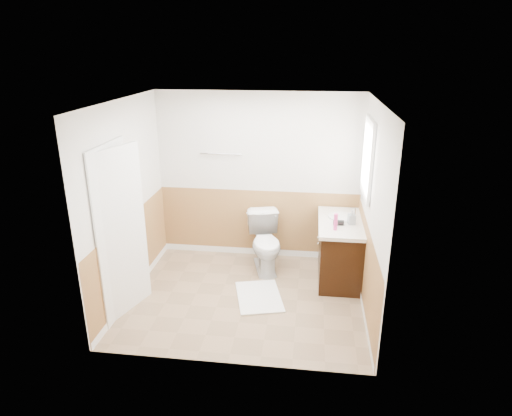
# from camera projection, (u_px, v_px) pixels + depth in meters

# --- Properties ---
(floor) EXTENTS (3.00, 3.00, 0.00)m
(floor) POSITION_uv_depth(u_px,v_px,m) (246.00, 297.00, 5.80)
(floor) COLOR #8C7051
(floor) RESTS_ON ground
(ceiling) EXTENTS (3.00, 3.00, 0.00)m
(ceiling) POSITION_uv_depth(u_px,v_px,m) (244.00, 101.00, 4.95)
(ceiling) COLOR white
(ceiling) RESTS_ON floor
(wall_back) EXTENTS (3.00, 0.00, 3.00)m
(wall_back) POSITION_uv_depth(u_px,v_px,m) (258.00, 177.00, 6.59)
(wall_back) COLOR silver
(wall_back) RESTS_ON floor
(wall_front) EXTENTS (3.00, 0.00, 3.00)m
(wall_front) POSITION_uv_depth(u_px,v_px,m) (225.00, 254.00, 4.16)
(wall_front) COLOR silver
(wall_front) RESTS_ON floor
(wall_left) EXTENTS (0.00, 3.00, 3.00)m
(wall_left) POSITION_uv_depth(u_px,v_px,m) (127.00, 202.00, 5.55)
(wall_left) COLOR silver
(wall_left) RESTS_ON floor
(wall_right) EXTENTS (0.00, 3.00, 3.00)m
(wall_right) POSITION_uv_depth(u_px,v_px,m) (372.00, 212.00, 5.20)
(wall_right) COLOR silver
(wall_right) RESTS_ON floor
(wainscot_back) EXTENTS (3.00, 0.00, 3.00)m
(wainscot_back) POSITION_uv_depth(u_px,v_px,m) (258.00, 225.00, 6.83)
(wainscot_back) COLOR #A07140
(wainscot_back) RESTS_ON floor
(wainscot_front) EXTENTS (3.00, 0.00, 3.00)m
(wainscot_front) POSITION_uv_depth(u_px,v_px,m) (227.00, 321.00, 4.43)
(wainscot_front) COLOR #A07140
(wainscot_front) RESTS_ON floor
(wainscot_left) EXTENTS (0.00, 2.60, 2.60)m
(wainscot_left) POSITION_uv_depth(u_px,v_px,m) (133.00, 256.00, 5.81)
(wainscot_left) COLOR #A07140
(wainscot_left) RESTS_ON floor
(wainscot_right) EXTENTS (0.00, 2.60, 2.60)m
(wainscot_right) POSITION_uv_depth(u_px,v_px,m) (365.00, 270.00, 5.46)
(wainscot_right) COLOR #A07140
(wainscot_right) RESTS_ON floor
(toilet) EXTENTS (0.64, 0.89, 0.82)m
(toilet) POSITION_uv_depth(u_px,v_px,m) (266.00, 243.00, 6.41)
(toilet) COLOR white
(toilet) RESTS_ON floor
(bath_mat) EXTENTS (0.73, 0.91, 0.02)m
(bath_mat) POSITION_uv_depth(u_px,v_px,m) (259.00, 297.00, 5.79)
(bath_mat) COLOR white
(bath_mat) RESTS_ON floor
(vanity_cabinet) EXTENTS (0.55, 1.10, 0.80)m
(vanity_cabinet) POSITION_uv_depth(u_px,v_px,m) (340.00, 251.00, 6.17)
(vanity_cabinet) COLOR black
(vanity_cabinet) RESTS_ON floor
(vanity_knob_left) EXTENTS (0.03, 0.03, 0.03)m
(vanity_knob_left) POSITION_uv_depth(u_px,v_px,m) (318.00, 243.00, 6.06)
(vanity_knob_left) COLOR #B7B8BE
(vanity_knob_left) RESTS_ON vanity_cabinet
(vanity_knob_right) EXTENTS (0.03, 0.03, 0.03)m
(vanity_knob_right) POSITION_uv_depth(u_px,v_px,m) (318.00, 237.00, 6.25)
(vanity_knob_right) COLOR silver
(vanity_knob_right) RESTS_ON vanity_cabinet
(countertop) EXTENTS (0.60, 1.15, 0.05)m
(countertop) POSITION_uv_depth(u_px,v_px,m) (341.00, 223.00, 6.02)
(countertop) COLOR beige
(countertop) RESTS_ON vanity_cabinet
(sink_basin) EXTENTS (0.36, 0.36, 0.02)m
(sink_basin) POSITION_uv_depth(u_px,v_px,m) (341.00, 217.00, 6.15)
(sink_basin) COLOR white
(sink_basin) RESTS_ON countertop
(faucet) EXTENTS (0.02, 0.02, 0.14)m
(faucet) POSITION_uv_depth(u_px,v_px,m) (355.00, 213.00, 6.11)
(faucet) COLOR silver
(faucet) RESTS_ON countertop
(lotion_bottle) EXTENTS (0.05, 0.05, 0.22)m
(lotion_bottle) POSITION_uv_depth(u_px,v_px,m) (336.00, 222.00, 5.70)
(lotion_bottle) COLOR #E03A8C
(lotion_bottle) RESTS_ON countertop
(soap_dispenser) EXTENTS (0.11, 0.11, 0.20)m
(soap_dispenser) POSITION_uv_depth(u_px,v_px,m) (352.00, 217.00, 5.88)
(soap_dispenser) COLOR #8D979F
(soap_dispenser) RESTS_ON countertop
(hair_dryer_body) EXTENTS (0.14, 0.07, 0.07)m
(hair_dryer_body) POSITION_uv_depth(u_px,v_px,m) (339.00, 223.00, 5.88)
(hair_dryer_body) COLOR black
(hair_dryer_body) RESTS_ON countertop
(hair_dryer_handle) EXTENTS (0.03, 0.03, 0.07)m
(hair_dryer_handle) POSITION_uv_depth(u_px,v_px,m) (336.00, 225.00, 5.89)
(hair_dryer_handle) COLOR black
(hair_dryer_handle) RESTS_ON countertop
(mirror_panel) EXTENTS (0.02, 0.35, 0.90)m
(mirror_panel) POSITION_uv_depth(u_px,v_px,m) (363.00, 164.00, 6.12)
(mirror_panel) COLOR silver
(mirror_panel) RESTS_ON wall_right
(window_frame) EXTENTS (0.04, 0.80, 1.00)m
(window_frame) POSITION_uv_depth(u_px,v_px,m) (368.00, 159.00, 5.58)
(window_frame) COLOR white
(window_frame) RESTS_ON wall_right
(window_glass) EXTENTS (0.01, 0.70, 0.90)m
(window_glass) POSITION_uv_depth(u_px,v_px,m) (369.00, 159.00, 5.58)
(window_glass) COLOR white
(window_glass) RESTS_ON wall_right
(door) EXTENTS (0.29, 0.78, 2.04)m
(door) POSITION_uv_depth(u_px,v_px,m) (121.00, 233.00, 5.20)
(door) COLOR white
(door) RESTS_ON wall_left
(door_frame) EXTENTS (0.02, 0.92, 2.10)m
(door_frame) POSITION_uv_depth(u_px,v_px,m) (115.00, 232.00, 5.21)
(door_frame) COLOR white
(door_frame) RESTS_ON wall_left
(door_knob) EXTENTS (0.06, 0.06, 0.06)m
(door_knob) POSITION_uv_depth(u_px,v_px,m) (137.00, 228.00, 5.53)
(door_knob) COLOR silver
(door_knob) RESTS_ON door
(towel_bar) EXTENTS (0.62, 0.02, 0.02)m
(towel_bar) POSITION_uv_depth(u_px,v_px,m) (220.00, 154.00, 6.48)
(towel_bar) COLOR silver
(towel_bar) RESTS_ON wall_back
(tp_holder_bar) EXTENTS (0.14, 0.02, 0.02)m
(tp_holder_bar) POSITION_uv_depth(u_px,v_px,m) (251.00, 213.00, 6.72)
(tp_holder_bar) COLOR silver
(tp_holder_bar) RESTS_ON wall_back
(tp_roll) EXTENTS (0.10, 0.11, 0.11)m
(tp_roll) POSITION_uv_depth(u_px,v_px,m) (251.00, 213.00, 6.72)
(tp_roll) COLOR white
(tp_roll) RESTS_ON tp_holder_bar
(tp_sheet) EXTENTS (0.10, 0.01, 0.16)m
(tp_sheet) POSITION_uv_depth(u_px,v_px,m) (251.00, 220.00, 6.76)
(tp_sheet) COLOR white
(tp_sheet) RESTS_ON tp_roll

